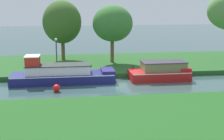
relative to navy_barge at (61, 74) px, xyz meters
The scene contains 10 objects.
ground_plane 4.86m from the navy_barge, 14.44° to the right, with size 120.00×120.00×0.00m, color #34514F.
riverbank_far 7.45m from the navy_barge, 51.23° to the left, with size 72.00×10.00×0.40m, color #265924.
riverbank_near 11.22m from the navy_barge, 65.45° to the right, with size 72.00×10.00×0.40m, color #21571E.
navy_barge is the anchor object (origin of this frame).
red_narrowboat 8.07m from the navy_barge, ahead, with size 4.86×2.27×1.51m.
willow_tree_left 8.33m from the navy_barge, 90.15° to the left, with size 3.85×4.24×5.98m.
willow_tree_centre 8.05m from the navy_barge, 48.48° to the left, with size 3.83×3.67×5.55m.
lamp_post 3.07m from the navy_barge, 99.42° to the left, with size 0.24×0.24×2.83m.
mooring_post_near 6.08m from the navy_barge, 10.90° to the left, with size 0.17×0.17×0.60m, color #473A2C.
channel_buoy 2.54m from the navy_barge, 96.29° to the right, with size 0.54×0.54×0.54m, color red.
Camera 1 is at (-3.75, -22.34, 6.24)m, focal length 48.82 mm.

